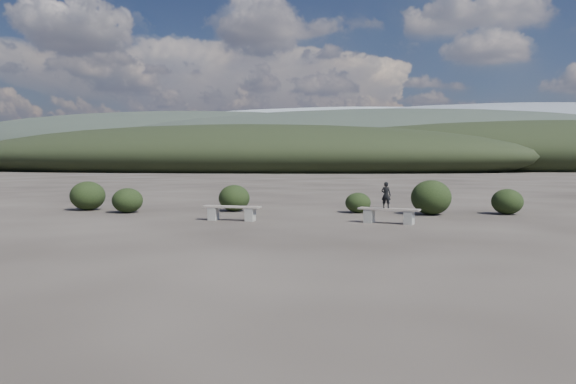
# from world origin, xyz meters

# --- Properties ---
(ground) EXTENTS (1200.00, 1200.00, 0.00)m
(ground) POSITION_xyz_m (0.00, 0.00, 0.00)
(ground) COLOR #292420
(ground) RESTS_ON ground
(bench_left) EXTENTS (1.99, 0.58, 0.49)m
(bench_left) POSITION_xyz_m (-1.54, 5.73, 0.30)
(bench_left) COLOR gray
(bench_left) RESTS_ON ground
(bench_right) EXTENTS (1.99, 0.93, 0.49)m
(bench_right) POSITION_xyz_m (3.61, 5.73, 0.30)
(bench_right) COLOR gray
(bench_right) RESTS_ON ground
(seated_person) EXTENTS (0.35, 0.27, 0.84)m
(seated_person) POSITION_xyz_m (3.52, 5.76, 0.91)
(seated_person) COLOR black
(seated_person) RESTS_ON bench_right
(shrub_a) EXTENTS (1.16, 1.16, 0.95)m
(shrub_a) POSITION_xyz_m (-6.23, 7.77, 0.48)
(shrub_a) COLOR black
(shrub_a) RESTS_ON ground
(shrub_b) EXTENTS (1.22, 1.22, 1.05)m
(shrub_b) POSITION_xyz_m (-2.37, 9.09, 0.52)
(shrub_b) COLOR black
(shrub_b) RESTS_ON ground
(shrub_c) EXTENTS (0.97, 0.97, 0.78)m
(shrub_c) POSITION_xyz_m (2.48, 9.23, 0.39)
(shrub_c) COLOR black
(shrub_c) RESTS_ON ground
(shrub_d) EXTENTS (1.47, 1.47, 1.29)m
(shrub_d) POSITION_xyz_m (5.17, 8.91, 0.64)
(shrub_d) COLOR black
(shrub_d) RESTS_ON ground
(shrub_e) EXTENTS (1.14, 1.14, 0.95)m
(shrub_e) POSITION_xyz_m (7.98, 9.55, 0.48)
(shrub_e) COLOR black
(shrub_e) RESTS_ON ground
(shrub_f) EXTENTS (1.38, 1.38, 1.17)m
(shrub_f) POSITION_xyz_m (-8.33, 8.56, 0.58)
(shrub_f) COLOR black
(shrub_f) RESTS_ON ground
(mountain_ridges) EXTENTS (500.00, 400.00, 56.00)m
(mountain_ridges) POSITION_xyz_m (-7.48, 339.06, 10.84)
(mountain_ridges) COLOR black
(mountain_ridges) RESTS_ON ground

